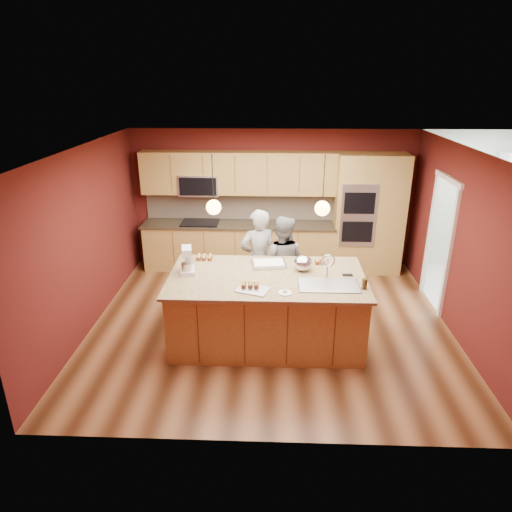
{
  "coord_description": "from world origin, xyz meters",
  "views": [
    {
      "loc": [
        0.02,
        -6.28,
        3.64
      ],
      "look_at": [
        -0.22,
        -0.1,
        1.17
      ],
      "focal_mm": 32.0,
      "sensor_mm": 36.0,
      "label": 1
    }
  ],
  "objects_px": {
    "island": "(268,308)",
    "person_right": "(282,263)",
    "stand_mixer": "(187,262)",
    "mixing_bowl": "(303,263)",
    "person_left": "(258,260)"
  },
  "relations": [
    {
      "from": "mixing_bowl",
      "to": "island",
      "type": "bearing_deg",
      "value": -155.19
    },
    {
      "from": "stand_mixer",
      "to": "person_right",
      "type": "bearing_deg",
      "value": 23.68
    },
    {
      "from": "person_left",
      "to": "person_right",
      "type": "bearing_deg",
      "value": 162.26
    },
    {
      "from": "person_right",
      "to": "mixing_bowl",
      "type": "relative_size",
      "value": 5.71
    },
    {
      "from": "mixing_bowl",
      "to": "stand_mixer",
      "type": "bearing_deg",
      "value": -174.69
    },
    {
      "from": "island",
      "to": "mixing_bowl",
      "type": "relative_size",
      "value": 9.93
    },
    {
      "from": "island",
      "to": "stand_mixer",
      "type": "xyz_separation_m",
      "value": [
        -1.15,
        0.08,
        0.66
      ]
    },
    {
      "from": "island",
      "to": "person_right",
      "type": "bearing_deg",
      "value": 78.49
    },
    {
      "from": "stand_mixer",
      "to": "mixing_bowl",
      "type": "relative_size",
      "value": 1.38
    },
    {
      "from": "island",
      "to": "person_right",
      "type": "xyz_separation_m",
      "value": [
        0.21,
        1.02,
        0.27
      ]
    },
    {
      "from": "person_right",
      "to": "mixing_bowl",
      "type": "xyz_separation_m",
      "value": [
        0.29,
        -0.79,
        0.33
      ]
    },
    {
      "from": "island",
      "to": "stand_mixer",
      "type": "distance_m",
      "value": 1.32
    },
    {
      "from": "person_right",
      "to": "stand_mixer",
      "type": "bearing_deg",
      "value": 47.59
    },
    {
      "from": "person_right",
      "to": "island",
      "type": "bearing_deg",
      "value": 91.11
    },
    {
      "from": "person_left",
      "to": "stand_mixer",
      "type": "distance_m",
      "value": 1.4
    }
  ]
}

